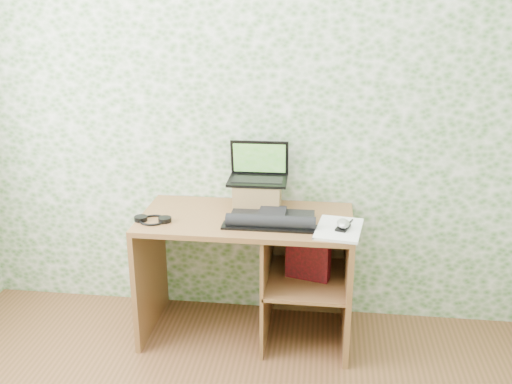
# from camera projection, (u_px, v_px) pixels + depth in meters

# --- Properties ---
(wall_back) EXTENTS (3.50, 0.00, 3.50)m
(wall_back) POSITION_uv_depth(u_px,v_px,m) (253.00, 110.00, 3.33)
(wall_back) COLOR silver
(wall_back) RESTS_ON ground
(desk) EXTENTS (1.20, 0.60, 0.75)m
(desk) POSITION_uv_depth(u_px,v_px,m) (260.00, 258.00, 3.32)
(desk) COLOR brown
(desk) RESTS_ON floor
(riser) EXTENTS (0.27, 0.23, 0.16)m
(riser) POSITION_uv_depth(u_px,v_px,m) (258.00, 195.00, 3.32)
(riser) COLOR #9C7946
(riser) RESTS_ON desk
(laptop) EXTENTS (0.34, 0.24, 0.23)m
(laptop) POSITION_uv_depth(u_px,v_px,m) (258.00, 171.00, 3.31)
(laptop) COLOR black
(laptop) RESTS_ON riser
(keyboard) EXTENTS (0.53, 0.26, 0.07)m
(keyboard) POSITION_uv_depth(u_px,v_px,m) (272.00, 219.00, 3.12)
(keyboard) COLOR black
(keyboard) RESTS_ON desk
(headphones) EXTENTS (0.21, 0.15, 0.03)m
(headphones) POSITION_uv_depth(u_px,v_px,m) (153.00, 220.00, 3.15)
(headphones) COLOR black
(headphones) RESTS_ON desk
(notepad) EXTENTS (0.28, 0.36, 0.02)m
(notepad) POSITION_uv_depth(u_px,v_px,m) (339.00, 229.00, 3.03)
(notepad) COLOR white
(notepad) RESTS_ON desk
(mouse) EXTENTS (0.10, 0.13, 0.04)m
(mouse) POSITION_uv_depth(u_px,v_px,m) (343.00, 225.00, 3.01)
(mouse) COLOR #B6B6B9
(mouse) RESTS_ON notepad
(pen) EXTENTS (0.06, 0.14, 0.01)m
(pen) POSITION_uv_depth(u_px,v_px,m) (348.00, 224.00, 3.07)
(pen) COLOR black
(pen) RESTS_ON notepad
(red_box) EXTENTS (0.26, 0.14, 0.30)m
(red_box) POSITION_uv_depth(u_px,v_px,m) (308.00, 254.00, 3.24)
(red_box) COLOR maroon
(red_box) RESTS_ON desk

